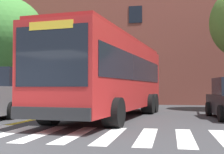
# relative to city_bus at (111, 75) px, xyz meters

# --- Properties ---
(crosswalk) EXTENTS (13.80, 3.90, 0.01)m
(crosswalk) POSITION_rel_city_bus_xyz_m (-1.34, -5.29, -1.91)
(crosswalk) COLOR white
(crosswalk) RESTS_ON ground
(lane_line_yellow_inner) EXTENTS (0.12, 36.00, 0.01)m
(lane_line_yellow_inner) POSITION_rel_city_bus_xyz_m (-3.05, 8.71, -1.91)
(lane_line_yellow_inner) COLOR gold
(lane_line_yellow_inner) RESTS_ON ground
(lane_line_yellow_outer) EXTENTS (0.12, 36.00, 0.01)m
(lane_line_yellow_outer) POSITION_rel_city_bus_xyz_m (-2.89, 8.71, -1.91)
(lane_line_yellow_outer) COLOR gold
(lane_line_yellow_outer) RESTS_ON ground
(city_bus) EXTENTS (3.67, 11.32, 3.52)m
(city_bus) POSITION_rel_city_bus_xyz_m (0.00, 0.00, 0.00)
(city_bus) COLOR #B22323
(city_bus) RESTS_ON ground
(car_grey_near_lane) EXTENTS (2.68, 5.38, 2.26)m
(car_grey_near_lane) POSITION_rel_city_bus_xyz_m (-5.12, -0.29, -0.83)
(car_grey_near_lane) COLOR slate
(car_grey_near_lane) RESTS_ON ground
(car_silver_behind_bus) EXTENTS (2.39, 4.75, 1.76)m
(car_silver_behind_bus) POSITION_rel_city_bus_xyz_m (-0.03, 9.14, -1.11)
(car_silver_behind_bus) COLOR #B7BABF
(car_silver_behind_bus) RESTS_ON ground
(street_tree_curbside_small) EXTENTS (8.39, 8.42, 8.01)m
(street_tree_curbside_small) POSITION_rel_city_bus_xyz_m (-9.56, 6.67, 3.40)
(street_tree_curbside_small) COLOR brown
(street_tree_curbside_small) RESTS_ON ground
(building_facade) EXTENTS (41.37, 7.05, 13.93)m
(building_facade) POSITION_rel_city_bus_xyz_m (-0.59, 14.85, 5.06)
(building_facade) COLOR brown
(building_facade) RESTS_ON ground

